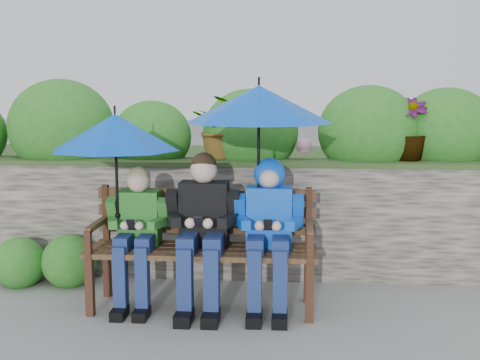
# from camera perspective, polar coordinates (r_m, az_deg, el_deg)

# --- Properties ---
(ground) EXTENTS (60.00, 60.00, 0.00)m
(ground) POSITION_cam_1_polar(r_m,az_deg,el_deg) (4.76, -0.10, -11.56)
(ground) COLOR gray
(ground) RESTS_ON ground
(garden_backdrop) EXTENTS (8.00, 2.87, 1.81)m
(garden_backdrop) POSITION_cam_1_polar(r_m,az_deg,el_deg) (6.14, 1.35, -0.85)
(garden_backdrop) COLOR #453F37
(garden_backdrop) RESTS_ON ground
(park_bench) EXTENTS (1.71, 0.50, 0.90)m
(park_bench) POSITION_cam_1_polar(r_m,az_deg,el_deg) (4.58, -3.49, -5.68)
(park_bench) COLOR #3E2317
(park_bench) RESTS_ON ground
(boy_left) EXTENTS (0.46, 0.53, 1.07)m
(boy_left) POSITION_cam_1_polar(r_m,az_deg,el_deg) (4.59, -9.74, -4.60)
(boy_left) COLOR #247E1E
(boy_left) RESTS_ON ground
(boy_middle) EXTENTS (0.54, 0.63, 1.18)m
(boy_middle) POSITION_cam_1_polar(r_m,az_deg,el_deg) (4.47, -3.57, -4.23)
(boy_middle) COLOR black
(boy_middle) RESTS_ON ground
(boy_right) EXTENTS (0.51, 0.62, 1.14)m
(boy_right) POSITION_cam_1_polar(r_m,az_deg,el_deg) (4.44, 2.75, -3.97)
(boy_right) COLOR blue
(boy_right) RESTS_ON ground
(umbrella_left) EXTENTS (0.96, 0.96, 0.84)m
(umbrella_left) POSITION_cam_1_polar(r_m,az_deg,el_deg) (4.52, -11.74, 4.46)
(umbrella_left) COLOR #0043C7
(umbrella_left) RESTS_ON ground
(umbrella_right) EXTENTS (1.08, 1.08, 1.03)m
(umbrella_right) POSITION_cam_1_polar(r_m,az_deg,el_deg) (4.40, 1.80, 7.18)
(umbrella_right) COLOR #0043C7
(umbrella_right) RESTS_ON ground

